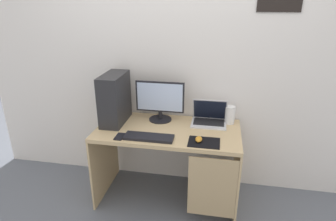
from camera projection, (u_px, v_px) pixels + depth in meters
ground_plane at (168, 196)px, 2.88m from camera, size 8.00×8.00×0.00m
wall_back at (175, 60)px, 2.74m from camera, size 4.00×0.05×2.60m
desk at (169, 145)px, 2.65m from camera, size 1.30×0.66×0.74m
pc_tower at (115, 99)px, 2.67m from camera, size 0.19×0.41×0.47m
monitor at (160, 101)px, 2.72m from camera, size 0.46×0.22×0.39m
laptop at (209, 118)px, 2.71m from camera, size 0.33×0.25×0.23m
speaker at (230, 115)px, 2.69m from camera, size 0.09×0.09×0.17m
keyboard at (149, 137)px, 2.42m from camera, size 0.42×0.14×0.02m
mousepad at (204, 142)px, 2.36m from camera, size 0.26×0.20×0.00m
mouse_left at (199, 139)px, 2.37m from camera, size 0.06×0.10×0.03m
cell_phone at (120, 137)px, 2.45m from camera, size 0.07×0.13×0.01m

